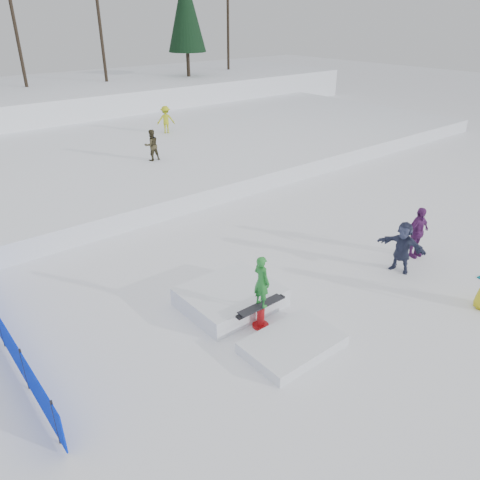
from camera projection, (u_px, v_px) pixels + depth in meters
ground at (270, 302)px, 13.53m from camera, size 120.00×120.00×0.00m
snow_midrise at (63, 163)px, 24.46m from camera, size 50.00×18.00×0.80m
treeline at (68, 13)px, 33.38m from camera, size 40.24×4.22×10.50m
walker_olive at (152, 145)px, 23.26m from camera, size 0.78×0.63×1.54m
walker_ygreen at (166, 120)px, 28.50m from camera, size 1.21×1.02×1.62m
spectator_purple at (417, 232)px, 15.72m from camera, size 1.08×0.54×1.78m
spectator_dark at (402, 247)px, 14.84m from camera, size 0.80×1.64×1.70m
jib_rail_feature at (247, 307)px, 12.78m from camera, size 2.60×4.40×2.11m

